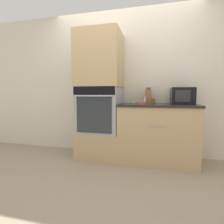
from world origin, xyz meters
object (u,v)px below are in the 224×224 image
at_px(condiment_jar_near, 134,101).
at_px(condiment_jar_far, 145,100).
at_px(bowl, 142,103).
at_px(wall_oven, 100,110).
at_px(knife_block, 148,97).
at_px(condiment_jar_mid, 153,101).
at_px(microwave, 182,96).

bearing_deg(condiment_jar_near, condiment_jar_far, -39.47).
distance_m(condiment_jar_near, condiment_jar_far, 0.25).
bearing_deg(bowl, wall_oven, 168.43).
bearing_deg(knife_block, wall_oven, -166.22).
bearing_deg(wall_oven, condiment_jar_far, 1.10).
distance_m(knife_block, condiment_jar_near, 0.25).
relative_size(knife_block, condiment_jar_mid, 3.14).
bearing_deg(wall_oven, microwave, 3.68).
relative_size(knife_block, condiment_jar_near, 3.47).
bearing_deg(wall_oven, knife_block, 13.78).
distance_m(microwave, condiment_jar_near, 0.76).
bearing_deg(bowl, knife_block, 76.18).
xyz_separation_m(wall_oven, condiment_jar_far, (0.73, 0.01, 0.16)).
bearing_deg(knife_block, condiment_jar_far, -103.99).
bearing_deg(microwave, wall_oven, -176.32).
height_order(condiment_jar_near, condiment_jar_far, condiment_jar_far).
relative_size(wall_oven, condiment_jar_near, 9.86).
height_order(knife_block, condiment_jar_mid, knife_block).
relative_size(condiment_jar_mid, condiment_jar_far, 0.70).
xyz_separation_m(microwave, bowl, (-0.59, -0.22, -0.10)).
relative_size(wall_oven, microwave, 1.98).
bearing_deg(bowl, condiment_jar_far, 76.37).
relative_size(microwave, knife_block, 1.44).
distance_m(bowl, condiment_jar_far, 0.16).
relative_size(wall_oven, bowl, 4.63).
bearing_deg(condiment_jar_near, condiment_jar_mid, -10.14).
bearing_deg(microwave, knife_block, 168.03).
distance_m(wall_oven, bowl, 0.72).
xyz_separation_m(microwave, condiment_jar_mid, (-0.42, 0.03, -0.08)).
height_order(wall_oven, condiment_jar_near, wall_oven).
xyz_separation_m(microwave, condiment_jar_far, (-0.55, -0.07, -0.07)).
relative_size(wall_oven, condiment_jar_mid, 8.92).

